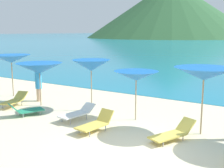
# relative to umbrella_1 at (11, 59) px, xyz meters

# --- Properties ---
(ground_plane) EXTENTS (50.00, 100.00, 0.30)m
(ground_plane) POSITION_rel_umbrella_1_xyz_m (9.40, 6.96, -2.24)
(ground_plane) COLOR beige
(headland_hill) EXTENTS (92.34, 92.34, 30.59)m
(headland_hill) POSITION_rel_umbrella_1_xyz_m (-47.37, 143.90, 13.21)
(headland_hill) COLOR #2D5B33
(headland_hill) RESTS_ON ground_plane
(umbrella_1) EXTENTS (2.17, 2.17, 2.31)m
(umbrella_1) POSITION_rel_umbrella_1_xyz_m (0.00, 0.00, 0.00)
(umbrella_1) COLOR #9E7F59
(umbrella_1) RESTS_ON ground_plane
(umbrella_2) EXTENTS (2.29, 2.29, 2.09)m
(umbrella_2) POSITION_rel_umbrella_1_xyz_m (2.86, -0.65, -0.25)
(umbrella_2) COLOR #9E7F59
(umbrella_2) RESTS_ON ground_plane
(umbrella_3) EXTENTS (1.85, 1.85, 2.33)m
(umbrella_3) POSITION_rel_umbrella_1_xyz_m (5.50, -0.03, -0.01)
(umbrella_3) COLOR #9E7F59
(umbrella_3) RESTS_ON ground_plane
(umbrella_4) EXTENTS (1.98, 1.98, 2.02)m
(umbrella_4) POSITION_rel_umbrella_1_xyz_m (7.89, -0.24, -0.26)
(umbrella_4) COLOR #9E7F59
(umbrella_4) RESTS_ON ground_plane
(umbrella_5) EXTENTS (2.22, 2.22, 2.38)m
(umbrella_5) POSITION_rel_umbrella_1_xyz_m (10.61, -0.45, 0.07)
(umbrella_5) COLOR #9E7F59
(umbrella_5) RESTS_ON ground_plane
(lounge_chair_2) EXTENTS (1.18, 1.83, 0.62)m
(lounge_chair_2) POSITION_rel_umbrella_1_xyz_m (10.00, -1.54, -1.83)
(lounge_chair_2) COLOR #D8BF4C
(lounge_chair_2) RESTS_ON ground_plane
(lounge_chair_3) EXTENTS (1.02, 1.69, 0.59)m
(lounge_chair_3) POSITION_rel_umbrella_1_xyz_m (1.89, -1.43, -1.78)
(lounge_chair_3) COLOR #D8BF4C
(lounge_chair_3) RESTS_ON ground_plane
(lounge_chair_4) EXTENTS (0.82, 1.71, 0.57)m
(lounge_chair_4) POSITION_rel_umbrella_1_xyz_m (5.87, -1.50, -1.79)
(lounge_chair_4) COLOR white
(lounge_chair_4) RESTS_ON ground_plane
(lounge_chair_5) EXTENTS (0.80, 1.58, 0.68)m
(lounge_chair_5) POSITION_rel_umbrella_1_xyz_m (7.29, -2.18, -1.79)
(lounge_chair_5) COLOR #D8BF4C
(lounge_chair_5) RESTS_ON ground_plane
(lounge_chair_11) EXTENTS (1.08, 1.52, 0.59)m
(lounge_chair_11) POSITION_rel_umbrella_1_xyz_m (3.63, -2.25, -1.83)
(lounge_chair_11) COLOR #268C66
(lounge_chair_11) RESTS_ON ground_plane
(beachgoer_0) EXTENTS (0.33, 0.33, 1.75)m
(beachgoer_0) POSITION_rel_umbrella_1_xyz_m (2.13, -0.08, -1.16)
(beachgoer_0) COLOR #DBAA84
(beachgoer_0) RESTS_ON ground_plane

